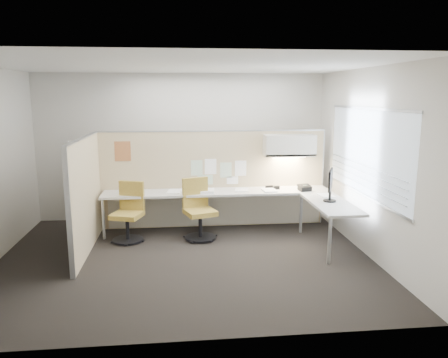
{
  "coord_description": "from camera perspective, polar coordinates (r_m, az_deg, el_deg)",
  "views": [
    {
      "loc": [
        -0.08,
        -6.2,
        2.41
      ],
      "look_at": [
        0.66,
        0.8,
        1.04
      ],
      "focal_mm": 35.0,
      "sensor_mm": 36.0,
      "label": 1
    }
  ],
  "objects": [
    {
      "name": "desk",
      "position": [
        7.62,
        1.74,
        -2.69
      ],
      "size": [
        4.0,
        2.07,
        0.73
      ],
      "color": "beige",
      "rests_on": "floor"
    },
    {
      "name": "window_pane",
      "position": [
        6.86,
        18.15,
        3.3
      ],
      "size": [
        0.01,
        2.8,
        1.3
      ],
      "primitive_type": "cube",
      "color": "#ABBBC7",
      "rests_on": "wall_right"
    },
    {
      "name": "stapler",
      "position": [
        7.96,
        5.93,
        -1.02
      ],
      "size": [
        0.15,
        0.07,
        0.05
      ],
      "primitive_type": "cube",
      "rotation": [
        0.0,
        0.0,
        0.23
      ],
      "color": "black",
      "rests_on": "desk"
    },
    {
      "name": "partition_left",
      "position": [
        7.02,
        -17.59,
        -2.11
      ],
      "size": [
        0.06,
        2.2,
        1.75
      ],
      "primitive_type": "cube",
      "color": "tan",
      "rests_on": "floor"
    },
    {
      "name": "paper_stack_0",
      "position": [
        7.68,
        -11.96,
        -1.74
      ],
      "size": [
        0.25,
        0.31,
        0.03
      ],
      "primitive_type": "cube",
      "rotation": [
        0.0,
        0.0,
        0.05
      ],
      "color": "white",
      "rests_on": "desk"
    },
    {
      "name": "paper_stack_5",
      "position": [
        7.49,
        13.22,
        -2.14
      ],
      "size": [
        0.26,
        0.32,
        0.02
      ],
      "primitive_type": "cube",
      "rotation": [
        0.0,
        0.0,
        0.09
      ],
      "color": "white",
      "rests_on": "desk"
    },
    {
      "name": "floor",
      "position": [
        6.66,
        -5.04,
        -10.27
      ],
      "size": [
        5.5,
        4.5,
        0.01
      ],
      "primitive_type": "cube",
      "color": "black",
      "rests_on": "ground"
    },
    {
      "name": "paper_stack_2",
      "position": [
        7.59,
        -2.17,
        -1.58
      ],
      "size": [
        0.26,
        0.32,
        0.05
      ],
      "primitive_type": "cube",
      "rotation": [
        0.0,
        0.0,
        -0.11
      ],
      "color": "white",
      "rests_on": "desk"
    },
    {
      "name": "pinned_papers",
      "position": [
        7.92,
        -0.83,
        1.03
      ],
      "size": [
        1.01,
        0.0,
        0.47
      ],
      "color": "#8CBF8C",
      "rests_on": "partition_back"
    },
    {
      "name": "phone",
      "position": [
        7.83,
        10.46,
        -1.15
      ],
      "size": [
        0.23,
        0.22,
        0.12
      ],
      "rotation": [
        0.0,
        0.0,
        0.14
      ],
      "color": "black",
      "rests_on": "desk"
    },
    {
      "name": "tape_dispenser",
      "position": [
        7.89,
        6.89,
        -1.12
      ],
      "size": [
        0.1,
        0.07,
        0.06
      ],
      "primitive_type": "cube",
      "rotation": [
        0.0,
        0.0,
        0.09
      ],
      "color": "black",
      "rests_on": "desk"
    },
    {
      "name": "paper_stack_4",
      "position": [
        7.74,
        5.94,
        -1.48
      ],
      "size": [
        0.25,
        0.32,
        0.02
      ],
      "primitive_type": "cube",
      "rotation": [
        0.0,
        0.0,
        0.07
      ],
      "color": "white",
      "rests_on": "desk"
    },
    {
      "name": "chair_right",
      "position": [
        7.38,
        -3.34,
        -4.22
      ],
      "size": [
        0.59,
        0.61,
        1.0
      ],
      "rotation": [
        0.0,
        0.0,
        0.32
      ],
      "color": "black",
      "rests_on": "floor"
    },
    {
      "name": "ceiling",
      "position": [
        6.22,
        -5.49,
        14.64
      ],
      "size": [
        5.5,
        4.5,
        0.01
      ],
      "primitive_type": "cube",
      "color": "white",
      "rests_on": "wall_back"
    },
    {
      "name": "wall_back",
      "position": [
        8.51,
        -5.5,
        4.17
      ],
      "size": [
        5.5,
        0.02,
        2.8
      ],
      "primitive_type": "cube",
      "color": "beige",
      "rests_on": "ground"
    },
    {
      "name": "task_light_strip",
      "position": [
        7.93,
        8.48,
        2.87
      ],
      "size": [
        0.6,
        0.06,
        0.02
      ],
      "primitive_type": "cube",
      "color": "#FFEABF",
      "rests_on": "overhead_bin"
    },
    {
      "name": "monitor",
      "position": [
        7.07,
        13.73,
        -0.57
      ],
      "size": [
        0.23,
        0.45,
        0.51
      ],
      "rotation": [
        0.0,
        0.0,
        1.15
      ],
      "color": "black",
      "rests_on": "desk"
    },
    {
      "name": "poster",
      "position": [
        7.89,
        -13.1,
        3.55
      ],
      "size": [
        0.28,
        0.0,
        0.35
      ],
      "primitive_type": "cube",
      "color": "orange",
      "rests_on": "partition_back"
    },
    {
      "name": "paper_stack_1",
      "position": [
        7.63,
        -6.5,
        -1.66
      ],
      "size": [
        0.27,
        0.33,
        0.02
      ],
      "primitive_type": "cube",
      "rotation": [
        0.0,
        0.0,
        -0.15
      ],
      "color": "white",
      "rests_on": "desk"
    },
    {
      "name": "chair_left",
      "position": [
        7.43,
        -12.33,
        -4.49
      ],
      "size": [
        0.57,
        0.59,
        0.97
      ],
      "rotation": [
        0.0,
        0.0,
        -0.33
      ],
      "color": "black",
      "rests_on": "floor"
    },
    {
      "name": "wall_right",
      "position": [
        6.89,
        18.26,
        2.06
      ],
      "size": [
        0.02,
        4.5,
        2.8
      ],
      "primitive_type": "cube",
      "color": "beige",
      "rests_on": "ground"
    },
    {
      "name": "partition_back",
      "position": [
        7.98,
        -1.42,
        -0.06
      ],
      "size": [
        4.1,
        0.06,
        1.75
      ],
      "primitive_type": "cube",
      "color": "tan",
      "rests_on": "floor"
    },
    {
      "name": "paper_stack_3",
      "position": [
        7.76,
        2.35,
        -1.42
      ],
      "size": [
        0.28,
        0.34,
        0.01
      ],
      "primitive_type": "cube",
      "rotation": [
        0.0,
        0.0,
        -0.2
      ],
      "color": "white",
      "rests_on": "desk"
    },
    {
      "name": "coat_hook",
      "position": [
        6.4,
        -19.56,
        1.39
      ],
      "size": [
        0.18,
        0.49,
        1.44
      ],
      "color": "silver",
      "rests_on": "partition_left"
    },
    {
      "name": "overhead_bin",
      "position": [
        7.9,
        8.52,
        4.38
      ],
      "size": [
        0.9,
        0.36,
        0.38
      ],
      "primitive_type": "cube",
      "color": "beige",
      "rests_on": "partition_back"
    },
    {
      "name": "wall_front",
      "position": [
        4.08,
        -4.75,
        -3.3
      ],
      "size": [
        5.5,
        0.02,
        2.8
      ],
      "primitive_type": "cube",
      "color": "beige",
      "rests_on": "ground"
    }
  ]
}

